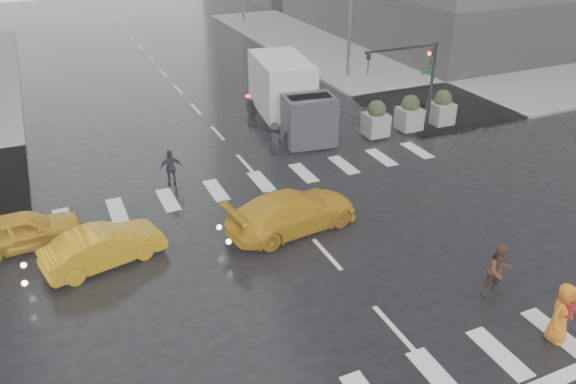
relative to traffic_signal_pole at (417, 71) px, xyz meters
name	(u,v)px	position (x,y,z in m)	size (l,w,h in m)	color
ground	(327,254)	(-9.01, -8.01, -3.22)	(120.00, 120.00, 0.00)	black
sidewalk_ne	(454,64)	(10.49, 9.49, -3.14)	(35.00, 35.00, 0.15)	gray
road_markings	(327,254)	(-9.01, -8.01, -3.21)	(18.00, 48.00, 0.01)	silver
traffic_signal_pole	(417,71)	(0.00, 0.00, 0.00)	(4.45, 0.42, 4.50)	black
street_lamp_near	(349,0)	(1.86, 9.99, 1.73)	(2.15, 0.22, 9.00)	#59595B
planter_west	(376,119)	(-2.01, 0.19, -2.23)	(1.10, 1.10, 1.80)	gray
planter_mid	(410,113)	(-0.01, 0.19, -2.23)	(1.10, 1.10, 1.80)	gray
planter_east	(442,108)	(1.99, 0.19, -2.23)	(1.10, 1.10, 1.80)	gray
pedestrian_brown	(499,271)	(-5.37, -12.01, -2.34)	(0.85, 0.66, 1.75)	#4A291A
pedestrian_orange	(562,313)	(-5.22, -14.19, -2.32)	(0.97, 0.74, 1.79)	orange
pedestrian_far_a	(171,168)	(-12.50, -0.78, -2.43)	(0.92, 0.56, 1.57)	black
pedestrian_far_b	(275,139)	(-7.36, 0.32, -2.43)	(1.02, 0.56, 1.57)	black
taxi_front	(23,230)	(-18.25, -3.31, -2.57)	(1.52, 3.78, 1.29)	#D89A0B
taxi_mid	(104,247)	(-15.89, -5.46, -2.57)	(1.36, 3.91, 1.29)	#D89A0B
taxi_rear	(293,211)	(-9.37, -6.01, -2.50)	(2.00, 4.35, 1.43)	#D89A0B
box_truck	(289,94)	(-5.44, 3.07, -1.36)	(2.45, 6.54, 3.47)	silver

